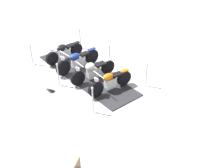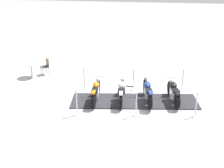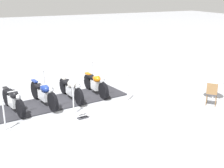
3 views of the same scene
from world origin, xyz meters
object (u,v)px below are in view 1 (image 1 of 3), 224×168
(stanchion_left_mid, at_px, (109,58))
(stanchion_right_front, at_px, (32,58))
(stanchion_right_rear, at_px, (93,104))
(motorcycle_black, at_px, (64,52))
(stanchion_right_mid, at_px, (58,78))
(motorcycle_cream, at_px, (93,70))
(motorcycle_copper, at_px, (110,81))
(motorcycle_navy, at_px, (77,60))
(stanchion_left_front, at_px, (80,42))
(stanchion_left_rear, at_px, (146,79))
(info_placard, at_px, (50,89))

(stanchion_left_mid, height_order, stanchion_right_front, stanchion_right_front)
(stanchion_right_front, distance_m, stanchion_right_rear, 4.82)
(motorcycle_black, distance_m, stanchion_right_mid, 2.21)
(stanchion_left_mid, bearing_deg, stanchion_right_rear, -130.93)
(motorcycle_cream, xyz_separation_m, stanchion_left_mid, (1.33, 0.77, -0.14))
(motorcycle_copper, distance_m, stanchion_left_mid, 2.24)
(motorcycle_navy, distance_m, stanchion_right_mid, 1.48)
(stanchion_right_front, xyz_separation_m, stanchion_left_front, (2.76, 0.40, -0.02))
(motorcycle_copper, xyz_separation_m, stanchion_right_rear, (-1.26, -0.86, -0.08))
(motorcycle_navy, bearing_deg, stanchion_left_front, -130.28)
(motorcycle_navy, height_order, motorcycle_copper, motorcycle_navy)
(motorcycle_navy, distance_m, stanchion_right_rear, 3.28)
(motorcycle_cream, bearing_deg, stanchion_left_rear, 130.77)
(stanchion_right_mid, distance_m, info_placard, 0.59)
(motorcycle_copper, distance_m, stanchion_right_front, 4.37)
(motorcycle_copper, bearing_deg, stanchion_left_front, -105.09)
(stanchion_right_mid, distance_m, stanchion_left_mid, 2.79)
(stanchion_left_rear, height_order, stanchion_left_front, stanchion_left_rear)
(stanchion_left_rear, bearing_deg, motorcycle_black, 117.17)
(motorcycle_navy, height_order, stanchion_left_mid, motorcycle_navy)
(stanchion_left_front, distance_m, stanchion_right_rear, 5.57)
(stanchion_left_mid, relative_size, stanchion_right_rear, 0.91)
(motorcycle_navy, height_order, stanchion_right_mid, stanchion_right_mid)
(motorcycle_navy, distance_m, stanchion_left_mid, 1.55)
(stanchion_left_rear, relative_size, stanchion_right_front, 1.04)
(stanchion_left_front, height_order, info_placard, stanchion_left_front)
(motorcycle_cream, bearing_deg, stanchion_right_rear, 56.33)
(motorcycle_black, distance_m, stanchion_left_front, 1.58)
(motorcycle_navy, relative_size, stanchion_right_front, 2.17)
(motorcycle_copper, height_order, stanchion_left_mid, stanchion_left_mid)
(motorcycle_cream, distance_m, stanchion_right_front, 3.29)
(motorcycle_black, bearing_deg, info_placard, 41.53)
(motorcycle_copper, height_order, stanchion_right_mid, stanchion_right_mid)
(motorcycle_cream, distance_m, motorcycle_copper, 1.16)
(info_placard, bearing_deg, motorcycle_copper, -131.25)
(stanchion_right_mid, bearing_deg, motorcycle_navy, 31.27)
(stanchion_right_mid, height_order, stanchion_right_front, stanchion_right_mid)
(motorcycle_navy, distance_m, stanchion_right_front, 2.29)
(motorcycle_black, xyz_separation_m, motorcycle_cream, (0.33, -2.29, 0.00))
(motorcycle_cream, relative_size, stanchion_left_rear, 2.00)
(stanchion_right_mid, relative_size, stanchion_left_mid, 1.03)
(motorcycle_black, xyz_separation_m, stanchion_left_rear, (2.00, -3.90, -0.13))
(stanchion_left_rear, relative_size, info_placard, 2.74)
(motorcycle_navy, xyz_separation_m, motorcycle_copper, (0.35, -2.29, -0.02))
(stanchion_left_mid, distance_m, stanchion_right_rear, 3.69)
(motorcycle_black, relative_size, stanchion_right_mid, 1.91)
(motorcycle_navy, bearing_deg, motorcycle_copper, 88.12)
(info_placard, bearing_deg, motorcycle_navy, -69.92)
(motorcycle_navy, relative_size, stanchion_left_rear, 2.09)
(motorcycle_cream, height_order, info_placard, motorcycle_cream)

